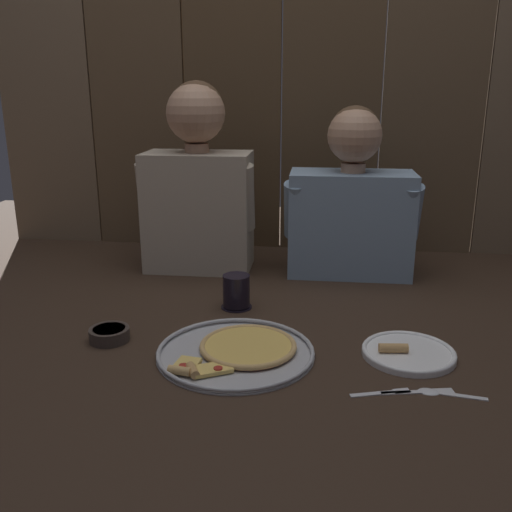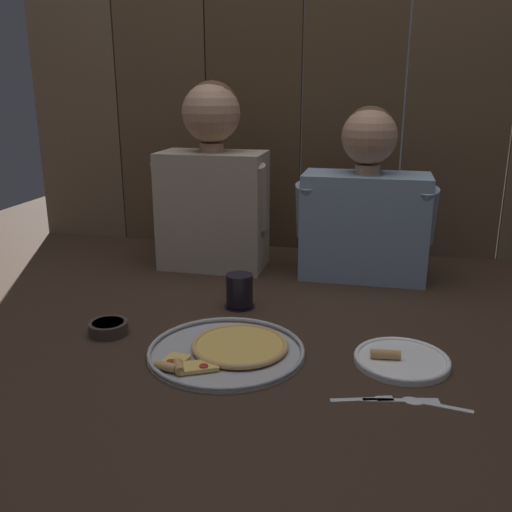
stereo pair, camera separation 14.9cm
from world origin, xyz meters
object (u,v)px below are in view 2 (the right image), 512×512
drinking_glass (239,291)px  diner_left (213,182)px  dipping_bowl (108,327)px  diner_right (365,204)px  dinner_plate (401,359)px  pizza_tray (230,349)px

drinking_glass → diner_left: (-0.18, 0.36, 0.25)m
drinking_glass → diner_left: 0.47m
drinking_glass → dipping_bowl: drinking_glass is taller
drinking_glass → diner_right: bearing=47.0°
dipping_bowl → diner_left: (0.10, 0.61, 0.28)m
dinner_plate → drinking_glass: (-0.45, 0.26, 0.04)m
diner_right → pizza_tray: bearing=-113.7°
dipping_bowl → diner_left: diner_left is taller
diner_left → diner_right: bearing=-0.0°
pizza_tray → dipping_bowl: (-0.33, 0.04, 0.01)m
drinking_glass → diner_right: size_ratio=0.18×
dinner_plate → dipping_bowl: dinner_plate is taller
diner_left → diner_right: 0.52m
dipping_bowl → diner_right: size_ratio=0.18×
dinner_plate → dipping_bowl: bearing=179.9°
pizza_tray → diner_left: diner_left is taller
pizza_tray → drinking_glass: size_ratio=3.83×
pizza_tray → diner_left: bearing=109.7°
drinking_glass → dipping_bowl: (-0.29, -0.25, -0.03)m
dinner_plate → diner_right: 0.67m
pizza_tray → dinner_plate: (0.40, 0.04, -0.00)m
dinner_plate → diner_right: diner_right is taller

